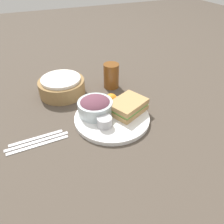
{
  "coord_description": "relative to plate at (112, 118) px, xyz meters",
  "views": [
    {
      "loc": [
        -0.25,
        -0.59,
        0.51
      ],
      "look_at": [
        0.0,
        0.0,
        0.04
      ],
      "focal_mm": 35.0,
      "sensor_mm": 36.0,
      "label": 1
    }
  ],
  "objects": [
    {
      "name": "orange_wedge",
      "position": [
        0.03,
        0.07,
        0.03
      ],
      "size": [
        0.05,
        0.05,
        0.05
      ],
      "primitive_type": "sphere",
      "color": "orange",
      "rests_on": "plate"
    },
    {
      "name": "plate",
      "position": [
        0.0,
        0.0,
        0.0
      ],
      "size": [
        0.28,
        0.28,
        0.02
      ],
      "primitive_type": "cylinder",
      "color": "white",
      "rests_on": "ground_plane"
    },
    {
      "name": "bread_basket",
      "position": [
        -0.13,
        0.26,
        0.03
      ],
      "size": [
        0.2,
        0.2,
        0.08
      ],
      "color": "#997547",
      "rests_on": "ground_plane"
    },
    {
      "name": "fork",
      "position": [
        -0.27,
        -0.03,
        -0.01
      ],
      "size": [
        0.2,
        0.02,
        0.01
      ],
      "primitive_type": "cube",
      "rotation": [
        0.0,
        0.0,
        3.19
      ],
      "color": "silver",
      "rests_on": "ground_plane"
    },
    {
      "name": "salad_bowl",
      "position": [
        -0.05,
        0.04,
        0.04
      ],
      "size": [
        0.13,
        0.13,
        0.07
      ],
      "color": "silver",
      "rests_on": "plate"
    },
    {
      "name": "sandwich",
      "position": [
        0.07,
        0.01,
        0.03
      ],
      "size": [
        0.16,
        0.15,
        0.05
      ],
      "color": "tan",
      "rests_on": "plate"
    },
    {
      "name": "knife",
      "position": [
        -0.27,
        -0.01,
        -0.01
      ],
      "size": [
        0.21,
        0.02,
        0.01
      ],
      "primitive_type": "cube",
      "rotation": [
        0.0,
        0.0,
        3.19
      ],
      "color": "silver",
      "rests_on": "ground_plane"
    },
    {
      "name": "drink_glass",
      "position": [
        0.09,
        0.23,
        0.05
      ],
      "size": [
        0.07,
        0.07,
        0.11
      ],
      "primitive_type": "cylinder",
      "color": "brown",
      "rests_on": "ground_plane"
    },
    {
      "name": "spoon",
      "position": [
        -0.28,
        0.01,
        -0.01
      ],
      "size": [
        0.18,
        0.02,
        0.01
      ],
      "primitive_type": "cube",
      "rotation": [
        0.0,
        0.0,
        3.19
      ],
      "color": "silver",
      "rests_on": "ground_plane"
    },
    {
      "name": "dressing_cup",
      "position": [
        -0.04,
        -0.04,
        0.03
      ],
      "size": [
        0.05,
        0.05,
        0.03
      ],
      "primitive_type": "cylinder",
      "color": "#B7B7BC",
      "rests_on": "plate"
    },
    {
      "name": "ground_plane",
      "position": [
        0.0,
        0.0,
        -0.01
      ],
      "size": [
        4.0,
        4.0,
        0.0
      ],
      "primitive_type": "plane",
      "color": "#4C4238"
    }
  ]
}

